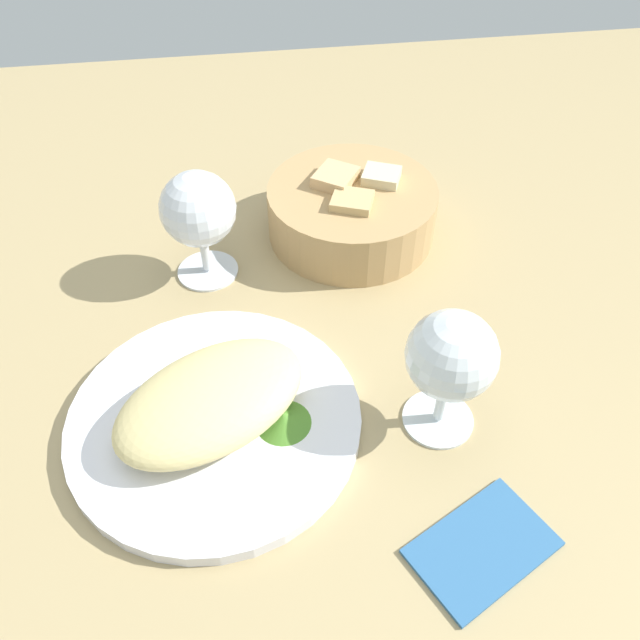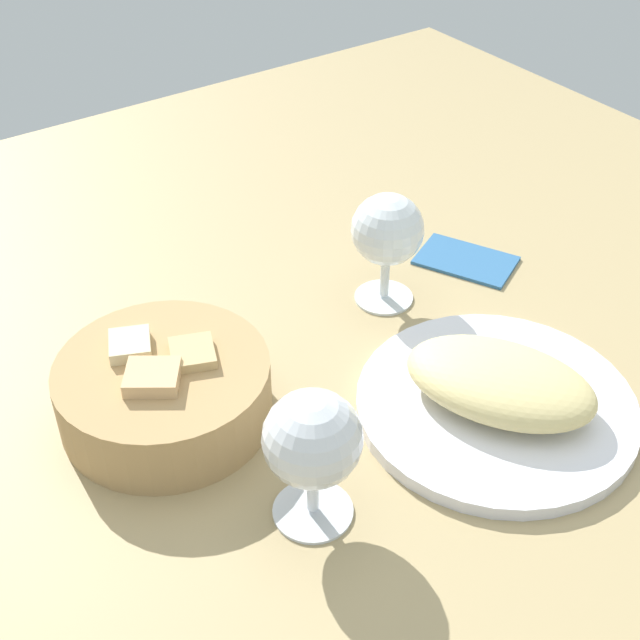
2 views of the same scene
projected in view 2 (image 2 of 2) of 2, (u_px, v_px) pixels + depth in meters
The scene contains 8 objects.
ground_plane at pixel (352, 379), 87.52cm from camera, with size 140.00×140.00×2.00cm, color tan.
plate at pixel (496, 405), 82.08cm from camera, with size 26.29×26.29×1.40cm, color white.
omelette at pixel (500, 382), 80.26cm from camera, with size 17.80×11.06×4.53cm, color #DDCA84.
lettuce_garnish at pixel (467, 353), 85.89cm from camera, with size 4.96×4.96×1.36cm, color #498129.
bread_basket at pixel (164, 390), 79.93cm from camera, with size 19.58×19.58×7.62cm.
wine_glass_near at pixel (387, 233), 91.32cm from camera, with size 7.71×7.71×12.82cm.
wine_glass_far at pixel (312, 443), 67.90cm from camera, with size 7.99×7.99×12.68cm.
folded_napkin at pixel (466, 259), 101.94cm from camera, with size 11.00×7.00×0.80cm, color #2E6091.
Camera 2 is at (-51.76, 39.98, 57.55)cm, focal length 49.13 mm.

